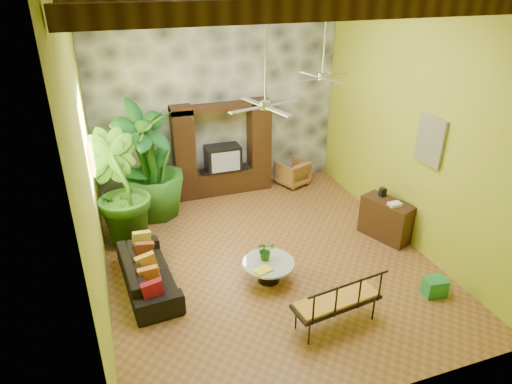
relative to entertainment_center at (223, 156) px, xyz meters
name	(u,v)px	position (x,y,z in m)	size (l,w,h in m)	color
ground	(266,257)	(0.00, -3.14, -0.97)	(7.00, 7.00, 0.00)	brown
back_wall	(217,91)	(0.00, 0.36, 1.53)	(6.00, 0.02, 5.00)	#AAA426
left_wall	(86,159)	(-3.00, -3.14, 1.53)	(0.02, 7.00, 5.00)	#AAA426
right_wall	(414,120)	(3.00, -3.14, 1.53)	(0.02, 7.00, 5.00)	#AAA426
stone_accent_wall	(217,91)	(0.00, 0.30, 1.53)	(5.98, 0.10, 4.98)	#34373C
entertainment_center	(223,156)	(0.00, 0.00, 0.00)	(2.40, 0.55, 2.30)	black
ceiling_fan_front	(265,92)	(-0.20, -3.54, 2.44)	(1.28, 1.28, 1.86)	#B3B4B8
ceiling_fan_back	(323,66)	(1.60, -1.94, 2.44)	(1.28, 1.28, 1.86)	#B3B4B8
wall_art_mask	(91,160)	(-2.96, -2.14, 1.13)	(0.06, 0.32, 0.55)	#C08F16
wall_art_painting	(430,141)	(2.96, -3.74, 1.33)	(0.06, 0.70, 0.90)	teal
sofa	(148,272)	(-2.30, -3.29, -0.67)	(2.04, 0.80, 0.60)	black
wicker_armchair	(293,173)	(1.82, -0.18, -0.64)	(0.70, 0.72, 0.66)	olive
tall_plant_a	(146,162)	(-1.90, -0.72, 0.39)	(1.43, 0.97, 2.71)	#185D1F
tall_plant_b	(118,191)	(-2.59, -1.61, 0.22)	(1.30, 1.05, 2.37)	#265616
tall_plant_c	(152,165)	(-1.78, -0.65, 0.27)	(1.39, 1.39, 2.47)	#255B18
coffee_table	(269,269)	(-0.22, -3.83, -0.71)	(0.94, 0.94, 0.40)	black
centerpiece_plant	(265,251)	(-0.24, -3.71, -0.39)	(0.32, 0.28, 0.35)	#235E18
yellow_tray	(263,270)	(-0.41, -4.05, -0.55)	(0.30, 0.21, 0.03)	yellow
iron_bench	(339,300)	(0.39, -5.32, -0.42)	(1.49, 0.70, 0.57)	black
side_console	(386,219)	(2.63, -3.23, -0.54)	(0.48, 1.07, 0.85)	#321B0F
green_bin	(435,287)	(2.38, -5.16, -0.80)	(0.38, 0.28, 0.33)	#217B24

